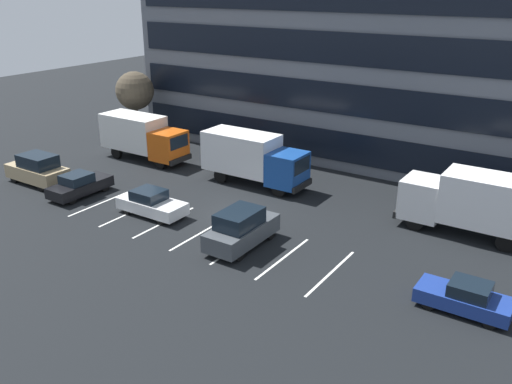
{
  "coord_description": "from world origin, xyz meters",
  "views": [
    {
      "loc": [
        18.62,
        -25.35,
        13.75
      ],
      "look_at": [
        1.03,
        1.2,
        1.4
      ],
      "focal_mm": 38.43,
      "sensor_mm": 36.0,
      "label": 1
    }
  ],
  "objects_px": {
    "sedan_white": "(151,203)",
    "sedan_navy": "(465,298)",
    "box_truck_white": "(475,201)",
    "sedan_black": "(80,185)",
    "box_truck_orange": "(142,135)",
    "box_truck_blue": "(253,157)",
    "suv_tan": "(38,170)",
    "suv_charcoal": "(241,229)",
    "bare_tree": "(135,91)"
  },
  "relations": [
    {
      "from": "sedan_white",
      "to": "sedan_navy",
      "type": "height_order",
      "value": "sedan_white"
    },
    {
      "from": "box_truck_white",
      "to": "sedan_black",
      "type": "bearing_deg",
      "value": -160.83
    },
    {
      "from": "sedan_white",
      "to": "sedan_black",
      "type": "bearing_deg",
      "value": -177.6
    },
    {
      "from": "box_truck_orange",
      "to": "sedan_navy",
      "type": "bearing_deg",
      "value": -16.7
    },
    {
      "from": "sedan_black",
      "to": "sedan_navy",
      "type": "xyz_separation_m",
      "value": [
        25.46,
        0.01,
        -0.06
      ]
    },
    {
      "from": "sedan_navy",
      "to": "sedan_white",
      "type": "bearing_deg",
      "value": 179.24
    },
    {
      "from": "box_truck_orange",
      "to": "sedan_white",
      "type": "relative_size",
      "value": 1.71
    },
    {
      "from": "box_truck_blue",
      "to": "suv_tan",
      "type": "bearing_deg",
      "value": -146.8
    },
    {
      "from": "suv_charcoal",
      "to": "suv_tan",
      "type": "bearing_deg",
      "value": 179.7
    },
    {
      "from": "sedan_black",
      "to": "sedan_navy",
      "type": "relative_size",
      "value": 1.08
    },
    {
      "from": "box_truck_white",
      "to": "suv_tan",
      "type": "distance_m",
      "value": 29.36
    },
    {
      "from": "box_truck_orange",
      "to": "sedan_white",
      "type": "distance_m",
      "value": 11.78
    },
    {
      "from": "box_truck_white",
      "to": "box_truck_orange",
      "type": "relative_size",
      "value": 1.04
    },
    {
      "from": "bare_tree",
      "to": "sedan_navy",
      "type": "bearing_deg",
      "value": -20.52
    },
    {
      "from": "suv_tan",
      "to": "box_truck_blue",
      "type": "bearing_deg",
      "value": 33.2
    },
    {
      "from": "box_truck_blue",
      "to": "sedan_black",
      "type": "bearing_deg",
      "value": -135.6
    },
    {
      "from": "sedan_navy",
      "to": "sedan_black",
      "type": "bearing_deg",
      "value": -179.97
    },
    {
      "from": "suv_charcoal",
      "to": "bare_tree",
      "type": "distance_m",
      "value": 23.57
    },
    {
      "from": "box_truck_white",
      "to": "sedan_white",
      "type": "height_order",
      "value": "box_truck_white"
    },
    {
      "from": "suv_tan",
      "to": "sedan_navy",
      "type": "height_order",
      "value": "suv_tan"
    },
    {
      "from": "suv_tan",
      "to": "suv_charcoal",
      "type": "bearing_deg",
      "value": -0.3
    },
    {
      "from": "box_truck_white",
      "to": "suv_charcoal",
      "type": "bearing_deg",
      "value": -140.43
    },
    {
      "from": "sedan_white",
      "to": "sedan_navy",
      "type": "relative_size",
      "value": 1.1
    },
    {
      "from": "box_truck_blue",
      "to": "suv_charcoal",
      "type": "height_order",
      "value": "box_truck_blue"
    },
    {
      "from": "box_truck_blue",
      "to": "sedan_white",
      "type": "bearing_deg",
      "value": -104.95
    },
    {
      "from": "box_truck_blue",
      "to": "box_truck_orange",
      "type": "distance_m",
      "value": 10.7
    },
    {
      "from": "suv_charcoal",
      "to": "sedan_white",
      "type": "bearing_deg",
      "value": 176.47
    },
    {
      "from": "box_truck_orange",
      "to": "sedan_white",
      "type": "bearing_deg",
      "value": -43.24
    },
    {
      "from": "suv_charcoal",
      "to": "bare_tree",
      "type": "xyz_separation_m",
      "value": [
        -19.92,
        12.1,
        3.57
      ]
    },
    {
      "from": "box_truck_orange",
      "to": "sedan_black",
      "type": "height_order",
      "value": "box_truck_orange"
    },
    {
      "from": "box_truck_orange",
      "to": "sedan_navy",
      "type": "height_order",
      "value": "box_truck_orange"
    },
    {
      "from": "box_truck_white",
      "to": "sedan_black",
      "type": "xyz_separation_m",
      "value": [
        -23.76,
        -8.26,
        -1.33
      ]
    },
    {
      "from": "box_truck_orange",
      "to": "suv_charcoal",
      "type": "xyz_separation_m",
      "value": [
        15.69,
        -8.46,
        -0.97
      ]
    },
    {
      "from": "sedan_white",
      "to": "sedan_black",
      "type": "xyz_separation_m",
      "value": [
        -6.4,
        -0.27,
        -0.02
      ]
    },
    {
      "from": "box_truck_blue",
      "to": "sedan_black",
      "type": "distance_m",
      "value": 12.07
    },
    {
      "from": "box_truck_orange",
      "to": "bare_tree",
      "type": "distance_m",
      "value": 6.15
    },
    {
      "from": "sedan_black",
      "to": "bare_tree",
      "type": "distance_m",
      "value": 14.06
    },
    {
      "from": "suv_charcoal",
      "to": "sedan_black",
      "type": "height_order",
      "value": "suv_charcoal"
    },
    {
      "from": "sedan_white",
      "to": "sedan_navy",
      "type": "distance_m",
      "value": 19.06
    },
    {
      "from": "bare_tree",
      "to": "box_truck_white",
      "type": "bearing_deg",
      "value": -6.94
    },
    {
      "from": "box_truck_orange",
      "to": "suv_tan",
      "type": "distance_m",
      "value": 8.72
    },
    {
      "from": "box_truck_white",
      "to": "box_truck_orange",
      "type": "xyz_separation_m",
      "value": [
        -25.89,
        0.03,
        -0.07
      ]
    },
    {
      "from": "box_truck_blue",
      "to": "suv_tan",
      "type": "relative_size",
      "value": 1.62
    },
    {
      "from": "suv_charcoal",
      "to": "box_truck_white",
      "type": "bearing_deg",
      "value": 39.57
    },
    {
      "from": "suv_tan",
      "to": "sedan_navy",
      "type": "xyz_separation_m",
      "value": [
        29.83,
        0.09,
        -0.37
      ]
    },
    {
      "from": "box_truck_white",
      "to": "sedan_black",
      "type": "relative_size",
      "value": 1.81
    },
    {
      "from": "suv_tan",
      "to": "bare_tree",
      "type": "distance_m",
      "value": 12.67
    },
    {
      "from": "sedan_white",
      "to": "suv_tan",
      "type": "relative_size",
      "value": 0.93
    },
    {
      "from": "suv_charcoal",
      "to": "suv_tan",
      "type": "height_order",
      "value": "suv_tan"
    },
    {
      "from": "box_truck_orange",
      "to": "sedan_navy",
      "type": "distance_m",
      "value": 28.83
    }
  ]
}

